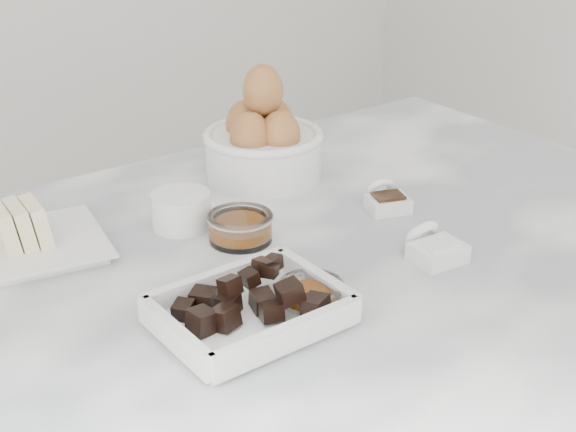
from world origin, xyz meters
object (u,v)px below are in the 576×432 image
Objects in this scene: egg_bowl at (263,142)px; honey_bowl at (240,227)px; sugar_ramekin at (181,208)px; vanilla_spoon at (386,199)px; chocolate_dish at (250,307)px; salt_spoon at (434,247)px; butter_plate at (33,236)px; zest_bowl at (311,295)px.

egg_bowl reaches higher than honey_bowl.
sugar_ramekin reaches higher than vanilla_spoon.
chocolate_dish is 2.46× the size of salt_spoon.
chocolate_dish is 2.44× the size of vanilla_spoon.
butter_plate is 1.04× the size of egg_bowl.
vanilla_spoon is 0.15m from salt_spoon.
chocolate_dish is at bearing -126.39° from egg_bowl.
egg_bowl is (0.37, 0.04, 0.03)m from butter_plate.
egg_bowl is 0.34m from salt_spoon.
butter_plate is 0.25m from honey_bowl.
sugar_ramekin is at bearing 116.63° from honey_bowl.
egg_bowl is 0.38m from zest_bowl.
zest_bowl is at bearing -10.41° from chocolate_dish.
egg_bowl is at bearing 5.54° from butter_plate.
honey_bowl is 0.24m from salt_spoon.
egg_bowl is at bearing 53.61° from chocolate_dish.
salt_spoon is (0.19, 0.01, -0.00)m from zest_bowl.
zest_bowl is (0.19, -0.30, -0.00)m from butter_plate.
sugar_ramekin is 0.92× the size of honey_bowl.
butter_plate is 0.36m from zest_bowl.
butter_plate reaches higher than chocolate_dish.
sugar_ramekin is at bearing 155.42° from vanilla_spoon.
chocolate_dish reaches higher than honey_bowl.
butter_plate is 2.21× the size of honey_bowl.
egg_bowl reaches higher than salt_spoon.
sugar_ramekin is (0.06, 0.25, 0.00)m from chocolate_dish.
egg_bowl is 2.12× the size of honey_bowl.
honey_bowl is 1.08× the size of vanilla_spoon.
butter_plate is at bearing 159.96° from vanilla_spoon.
egg_bowl reaches higher than zest_bowl.
chocolate_dish is 0.20m from honey_bowl.
chocolate_dish is 0.34m from vanilla_spoon.
zest_bowl is (-0.03, -0.18, -0.00)m from honey_bowl.
honey_bowl reaches higher than zest_bowl.
zest_bowl is 0.94× the size of vanilla_spoon.
vanilla_spoon is at bearing -24.58° from sugar_ramekin.
vanilla_spoon is (0.07, -0.19, -0.04)m from egg_bowl.
butter_plate reaches higher than vanilla_spoon.
chocolate_dish is at bearing 169.59° from zest_bowl.
sugar_ramekin is 0.26m from zest_bowl.
salt_spoon is at bearing -51.87° from sugar_ramekin.
chocolate_dish is 0.32m from butter_plate.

